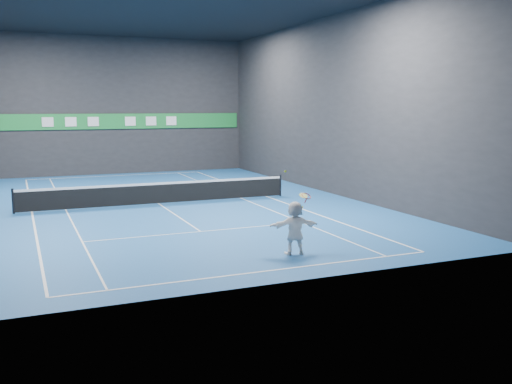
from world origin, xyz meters
name	(u,v)px	position (x,y,z in m)	size (l,w,h in m)	color
ground	(159,204)	(0.00, 0.00, 0.00)	(26.00, 26.00, 0.00)	#1B5296
ceiling	(154,2)	(0.00, 0.00, 9.00)	(26.00, 26.00, 0.00)	black
wall_back	(111,106)	(0.00, 13.00, 4.50)	(18.00, 0.10, 9.00)	#262629
wall_front	(280,105)	(0.00, -13.00, 4.50)	(18.00, 0.10, 9.00)	#262629
wall_right	(330,106)	(9.00, 0.00, 4.50)	(0.10, 26.00, 9.00)	#262629
baseline_near	(261,272)	(0.00, -11.89, 0.00)	(10.98, 0.08, 0.01)	white
baseline_far	(116,176)	(0.00, 11.89, 0.00)	(10.98, 0.08, 0.01)	white
sideline_doubles_left	(32,212)	(-5.49, 0.00, 0.00)	(0.08, 23.78, 0.01)	white
sideline_doubles_right	(267,197)	(5.49, 0.00, 0.00)	(0.08, 23.78, 0.01)	white
sideline_singles_left	(66,210)	(-4.11, 0.00, 0.00)	(0.06, 23.78, 0.01)	white
sideline_singles_right	(242,198)	(4.11, 0.00, 0.00)	(0.06, 23.78, 0.01)	white
service_line_near	(201,231)	(0.00, -6.40, 0.00)	(8.23, 0.06, 0.01)	white
service_line_far	(133,186)	(0.00, 6.40, 0.00)	(8.23, 0.06, 0.01)	white
center_service_line	(159,204)	(0.00, 0.00, 0.00)	(0.06, 12.80, 0.01)	white
player	(295,228)	(1.69, -10.55, 0.82)	(1.52, 0.48, 1.64)	white
tennis_ball	(285,171)	(1.42, -10.41, 2.54)	(0.07, 0.07, 0.07)	#C2EA27
tennis_net	(159,192)	(0.00, 0.00, 0.54)	(12.50, 0.10, 1.07)	black
sponsor_banner	(112,121)	(0.00, 12.93, 3.50)	(17.64, 0.11, 1.00)	#1C8437
tennis_racket	(305,198)	(2.06, -10.51, 1.71)	(0.48, 0.37, 0.62)	#AD1213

